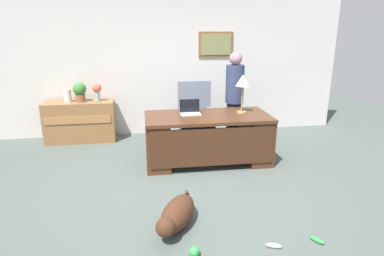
% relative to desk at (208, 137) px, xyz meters
% --- Properties ---
extents(ground_plane, '(12.00, 12.00, 0.00)m').
position_rel_desk_xyz_m(ground_plane, '(-0.44, -0.84, -0.43)').
color(ground_plane, '#4C5651').
extents(back_wall, '(7.00, 0.16, 2.70)m').
position_rel_desk_xyz_m(back_wall, '(-0.44, 1.76, 0.93)').
color(back_wall, silver).
rests_on(back_wall, ground_plane).
extents(desk, '(1.96, 0.93, 0.78)m').
position_rel_desk_xyz_m(desk, '(0.00, 0.00, 0.00)').
color(desk, '#4C2B19').
rests_on(desk, ground_plane).
extents(credenza, '(1.29, 0.50, 0.77)m').
position_rel_desk_xyz_m(credenza, '(-2.20, 1.41, -0.04)').
color(credenza, olive).
rests_on(credenza, ground_plane).
extents(armchair, '(0.60, 0.59, 1.17)m').
position_rel_desk_xyz_m(armchair, '(-0.06, 0.88, 0.09)').
color(armchair, slate).
rests_on(armchair, ground_plane).
extents(person_standing, '(0.32, 0.32, 1.70)m').
position_rel_desk_xyz_m(person_standing, '(0.61, 0.69, 0.46)').
color(person_standing, '#262323').
rests_on(person_standing, ground_plane).
extents(dog_lying, '(0.58, 0.80, 0.30)m').
position_rel_desk_xyz_m(dog_lying, '(-0.69, -1.77, -0.27)').
color(dog_lying, '#472819').
rests_on(dog_lying, ground_plane).
extents(laptop, '(0.32, 0.22, 0.22)m').
position_rel_desk_xyz_m(laptop, '(-0.26, 0.16, 0.41)').
color(laptop, '#B2B5BA').
rests_on(laptop, desk).
extents(desk_lamp, '(0.22, 0.22, 0.62)m').
position_rel_desk_xyz_m(desk_lamp, '(0.57, 0.09, 0.84)').
color(desk_lamp, '#9E8447').
rests_on(desk_lamp, desk).
extents(vase_with_flowers, '(0.17, 0.17, 0.34)m').
position_rel_desk_xyz_m(vase_with_flowers, '(-1.84, 1.41, 0.56)').
color(vase_with_flowers, '#8CA69C').
rests_on(vase_with_flowers, credenza).
extents(vase_empty, '(0.13, 0.13, 0.24)m').
position_rel_desk_xyz_m(vase_empty, '(-2.38, 1.41, 0.46)').
color(vase_empty, silver).
rests_on(vase_empty, credenza).
extents(potted_plant, '(0.24, 0.24, 0.36)m').
position_rel_desk_xyz_m(potted_plant, '(-2.16, 1.41, 0.54)').
color(potted_plant, brown).
rests_on(potted_plant, credenza).
extents(dog_toy_ball, '(0.10, 0.10, 0.10)m').
position_rel_desk_xyz_m(dog_toy_ball, '(-0.57, -2.27, -0.37)').
color(dog_toy_ball, green).
rests_on(dog_toy_ball, ground_plane).
extents(dog_toy_bone, '(0.17, 0.10, 0.05)m').
position_rel_desk_xyz_m(dog_toy_bone, '(0.23, -2.26, -0.40)').
color(dog_toy_bone, beige).
rests_on(dog_toy_bone, ground_plane).
extents(dog_toy_plush, '(0.13, 0.16, 0.05)m').
position_rel_desk_xyz_m(dog_toy_plush, '(0.70, -2.24, -0.40)').
color(dog_toy_plush, green).
rests_on(dog_toy_plush, ground_plane).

